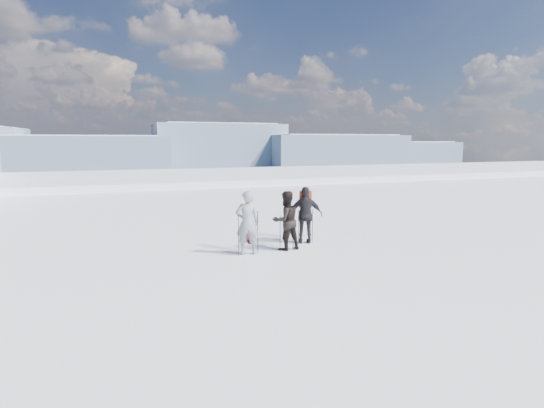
{
  "coord_description": "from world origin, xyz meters",
  "views": [
    {
      "loc": [
        -6.42,
        -9.25,
        3.51
      ],
      "look_at": [
        -2.03,
        3.0,
        1.57
      ],
      "focal_mm": 28.0,
      "sensor_mm": 36.0,
      "label": 1
    }
  ],
  "objects_px": {
    "skier_grey": "(247,223)",
    "skier_dark": "(286,221)",
    "skis_loose": "(246,238)",
    "skier_pack": "(306,215)"
  },
  "relations": [
    {
      "from": "skier_grey",
      "to": "skier_dark",
      "type": "height_order",
      "value": "skier_grey"
    },
    {
      "from": "skier_dark",
      "to": "skier_grey",
      "type": "bearing_deg",
      "value": -2.46
    },
    {
      "from": "skier_grey",
      "to": "skis_loose",
      "type": "bearing_deg",
      "value": -96.63
    },
    {
      "from": "skier_pack",
      "to": "skis_loose",
      "type": "height_order",
      "value": "skier_pack"
    },
    {
      "from": "skier_grey",
      "to": "skier_dark",
      "type": "bearing_deg",
      "value": -165.28
    },
    {
      "from": "skier_grey",
      "to": "skier_pack",
      "type": "xyz_separation_m",
      "value": [
        2.31,
        0.74,
        -0.02
      ]
    },
    {
      "from": "skier_grey",
      "to": "skier_dark",
      "type": "relative_size",
      "value": 1.04
    },
    {
      "from": "skier_dark",
      "to": "skis_loose",
      "type": "height_order",
      "value": "skier_dark"
    },
    {
      "from": "skier_dark",
      "to": "skis_loose",
      "type": "bearing_deg",
      "value": -76.57
    },
    {
      "from": "skier_grey",
      "to": "skis_loose",
      "type": "xyz_separation_m",
      "value": [
        0.56,
        2.06,
        -0.99
      ]
    }
  ]
}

